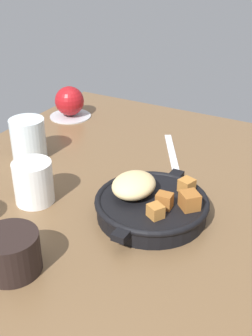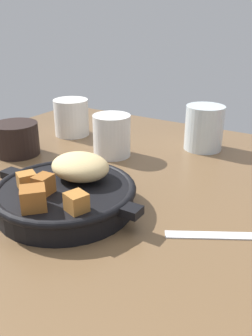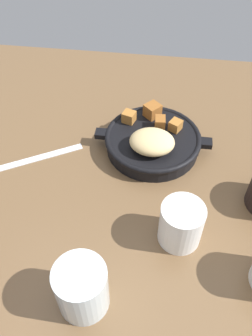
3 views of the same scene
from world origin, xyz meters
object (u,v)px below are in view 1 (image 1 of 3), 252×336
Objects in this scene: water_glass_tall at (28,138)px; cast_iron_skillet at (150,203)px; red_apple at (69,101)px; butter_knife at (172,154)px; white_creamer_pitcher at (33,182)px; coffee_mug_dark at (11,253)px.

cast_iron_skillet is at bearing -102.55° from water_glass_tall.
red_apple is 0.38× the size of butter_knife.
coffee_mug_dark is at bearing -150.22° from white_creamer_pitcher.
white_creamer_pitcher is at bearing -136.77° from water_glass_tall.
water_glass_tall is (7.70, 34.57, 1.97)cm from cast_iron_skillet.
white_creamer_pitcher is 0.90× the size of water_glass_tall.
cast_iron_skillet is at bearing -73.26° from white_creamer_pitcher.
red_apple is at bearing 14.63° from water_glass_tall.
water_glass_tall reaches higher than coffee_mug_dark.
cast_iron_skillet is 35.48cm from water_glass_tall.
cast_iron_skillet reaches higher than coffee_mug_dark.
cast_iron_skillet is 3.07× the size of red_apple.
white_creamer_pitcher reaches higher than cast_iron_skillet.
red_apple is 0.91× the size of coffee_mug_dark.
red_apple reaches higher than white_creamer_pitcher.
butter_knife is 48.14cm from coffee_mug_dark.
cast_iron_skillet is at bearing -27.06° from coffee_mug_dark.
cast_iron_skillet is at bearing 165.02° from butter_knife.
water_glass_tall reaches higher than red_apple.
red_apple is 25.63cm from water_glass_tall.
red_apple is 0.88× the size of water_glass_tall.
white_creamer_pitcher reaches higher than coffee_mug_dark.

